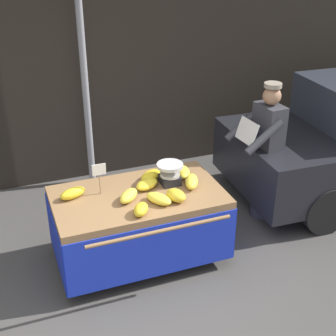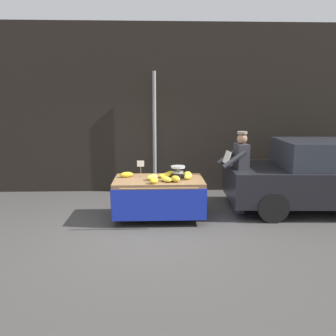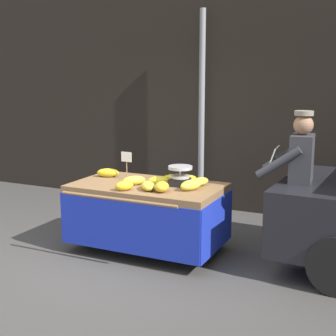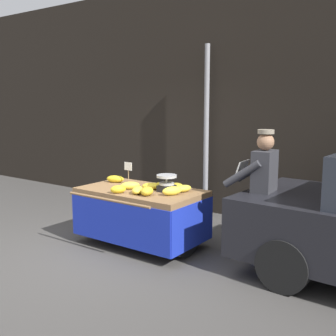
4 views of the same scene
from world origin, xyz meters
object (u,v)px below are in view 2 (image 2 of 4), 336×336
(banana_bunch_0, at_px, (179,173))
(price_sign, at_px, (141,165))
(banana_cart, at_px, (159,190))
(street_pole, at_px, (154,134))
(banana_bunch_9, at_px, (170,174))
(banana_bunch_2, at_px, (188,176))
(parked_car, at_px, (321,176))
(banana_bunch_3, at_px, (165,175))
(banana_bunch_1, at_px, (187,174))
(banana_bunch_4, at_px, (152,177))
(weighing_scale, at_px, (178,172))
(banana_bunch_6, at_px, (127,175))
(banana_bunch_8, at_px, (166,179))
(vendor_person, at_px, (240,172))
(banana_bunch_5, at_px, (154,181))
(banana_bunch_7, at_px, (176,179))

(banana_bunch_0, bearing_deg, price_sign, -170.64)
(banana_cart, bearing_deg, street_pole, 92.61)
(banana_cart, height_order, banana_bunch_9, banana_bunch_9)
(banana_cart, distance_m, banana_bunch_2, 0.64)
(parked_car, bearing_deg, banana_bunch_0, -176.44)
(banana_bunch_3, relative_size, banana_bunch_9, 0.98)
(street_pole, height_order, banana_cart, street_pole)
(banana_bunch_1, height_order, parked_car, parked_car)
(price_sign, xyz_separation_m, banana_bunch_1, (0.94, 0.06, -0.20))
(banana_bunch_4, bearing_deg, weighing_scale, 19.58)
(weighing_scale, relative_size, banana_bunch_6, 1.01)
(banana_bunch_0, height_order, banana_bunch_8, same)
(price_sign, xyz_separation_m, banana_bunch_4, (0.23, -0.23, -0.19))
(street_pole, height_order, banana_bunch_6, street_pole)
(banana_bunch_0, relative_size, banana_bunch_1, 0.78)
(weighing_scale, xyz_separation_m, banana_bunch_8, (-0.24, -0.33, -0.07))
(banana_bunch_3, relative_size, vendor_person, 0.16)
(weighing_scale, bearing_deg, banana_cart, -166.53)
(banana_bunch_9, relative_size, parked_car, 0.07)
(street_pole, xyz_separation_m, banana_bunch_2, (0.66, -1.99, -0.64))
(banana_bunch_2, relative_size, banana_bunch_4, 1.05)
(banana_bunch_2, bearing_deg, banana_bunch_6, 170.45)
(banana_bunch_6, xyz_separation_m, parked_car, (4.12, 0.30, -0.13))
(vendor_person, height_order, parked_car, vendor_person)
(banana_bunch_1, relative_size, banana_bunch_3, 1.00)
(banana_bunch_3, distance_m, banana_bunch_8, 0.33)
(banana_bunch_4, bearing_deg, street_pole, 88.98)
(weighing_scale, distance_m, banana_bunch_6, 1.03)
(banana_bunch_4, distance_m, vendor_person, 1.86)
(banana_cart, distance_m, banana_bunch_5, 0.47)
(price_sign, relative_size, banana_bunch_9, 1.21)
(banana_bunch_9, bearing_deg, banana_bunch_3, -121.40)
(weighing_scale, xyz_separation_m, banana_bunch_0, (0.03, 0.18, -0.07))
(banana_bunch_6, bearing_deg, parked_car, 4.19)
(weighing_scale, relative_size, banana_bunch_3, 1.01)
(banana_bunch_2, relative_size, banana_bunch_8, 0.98)
(banana_bunch_7, bearing_deg, banana_bunch_8, 174.98)
(street_pole, distance_m, banana_bunch_4, 2.14)
(street_pole, height_order, banana_bunch_7, street_pole)
(price_sign, xyz_separation_m, banana_bunch_7, (0.67, -0.40, -0.19))
(street_pole, distance_m, banana_bunch_5, 2.41)
(street_pole, distance_m, banana_bunch_1, 1.98)
(street_pole, relative_size, banana_bunch_6, 10.91)
(banana_bunch_4, xyz_separation_m, banana_bunch_9, (0.35, 0.34, -0.01))
(banana_bunch_0, relative_size, banana_bunch_4, 0.79)
(banana_bunch_5, bearing_deg, banana_bunch_6, 135.92)
(banana_bunch_8, bearing_deg, banana_bunch_9, 80.03)
(banana_bunch_3, bearing_deg, banana_bunch_7, -60.97)
(street_pole, bearing_deg, vendor_person, -42.40)
(banana_bunch_0, distance_m, banana_bunch_2, 0.35)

